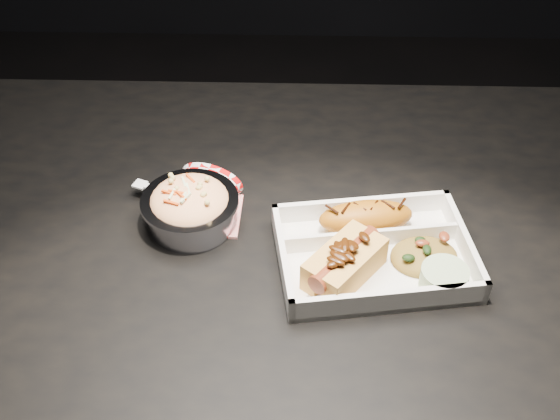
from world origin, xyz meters
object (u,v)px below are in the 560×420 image
(hotdog, at_px, (345,261))
(napkin_fork, at_px, (195,202))
(dining_table, at_px, (322,282))
(fried_pastry, at_px, (366,217))
(foil_coleslaw_cup, at_px, (190,206))
(food_tray, at_px, (373,256))

(hotdog, bearing_deg, napkin_fork, 97.09)
(dining_table, xyz_separation_m, napkin_fork, (-0.18, 0.05, 0.11))
(hotdog, bearing_deg, fried_pastry, 18.50)
(fried_pastry, relative_size, foil_coleslaw_cup, 0.96)
(hotdog, bearing_deg, foil_coleslaw_cup, 103.17)
(fried_pastry, bearing_deg, hotdog, -110.15)
(dining_table, xyz_separation_m, food_tray, (0.06, -0.04, 0.10))
(dining_table, relative_size, fried_pastry, 9.23)
(hotdog, xyz_separation_m, napkin_fork, (-0.21, 0.13, -0.02))
(hotdog, relative_size, foil_coleslaw_cup, 0.91)
(hotdog, xyz_separation_m, foil_coleslaw_cup, (-0.21, 0.10, 0.00))
(fried_pastry, xyz_separation_m, foil_coleslaw_cup, (-0.24, 0.01, 0.00))
(dining_table, distance_m, fried_pastry, 0.13)
(dining_table, xyz_separation_m, fried_pastry, (0.06, 0.01, 0.12))
(dining_table, bearing_deg, food_tray, -33.83)
(dining_table, height_order, hotdog, hotdog)
(food_tray, relative_size, napkin_fork, 1.69)
(hotdog, height_order, foil_coleslaw_cup, foil_coleslaw_cup)
(dining_table, bearing_deg, fried_pastry, 12.21)
(foil_coleslaw_cup, bearing_deg, food_tray, -14.89)
(dining_table, distance_m, napkin_fork, 0.22)
(dining_table, bearing_deg, hotdog, -73.06)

